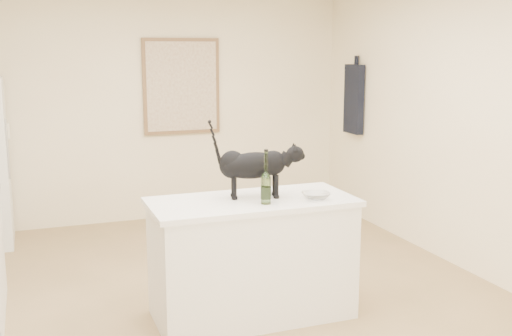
% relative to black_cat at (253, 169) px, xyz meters
% --- Properties ---
extents(floor, '(5.50, 5.50, 0.00)m').
position_rel_black_cat_xyz_m(floor, '(-0.13, 0.15, -1.12)').
color(floor, '#A58358').
rests_on(floor, ground).
extents(wall_back, '(4.50, 0.00, 4.50)m').
position_rel_black_cat_xyz_m(wall_back, '(-0.13, 2.90, 0.18)').
color(wall_back, '#FEF0C4').
rests_on(wall_back, ground).
extents(wall_front, '(4.50, 0.00, 4.50)m').
position_rel_black_cat_xyz_m(wall_front, '(-0.13, -2.60, 0.18)').
color(wall_front, '#FEF0C4').
rests_on(wall_front, ground).
extents(wall_right, '(0.00, 5.50, 5.50)m').
position_rel_black_cat_xyz_m(wall_right, '(2.12, 0.15, 0.18)').
color(wall_right, '#FEF0C4').
rests_on(wall_right, ground).
extents(island_base, '(1.44, 0.67, 0.86)m').
position_rel_black_cat_xyz_m(island_base, '(-0.03, -0.05, -0.69)').
color(island_base, white).
rests_on(island_base, floor).
extents(island_top, '(1.50, 0.70, 0.04)m').
position_rel_black_cat_xyz_m(island_top, '(-0.03, -0.05, -0.24)').
color(island_top, white).
rests_on(island_top, island_base).
extents(artwork_frame, '(0.90, 0.03, 1.10)m').
position_rel_black_cat_xyz_m(artwork_frame, '(0.17, 2.87, 0.43)').
color(artwork_frame, brown).
rests_on(artwork_frame, wall_back).
extents(artwork_canvas, '(0.82, 0.00, 1.02)m').
position_rel_black_cat_xyz_m(artwork_canvas, '(0.17, 2.85, 0.43)').
color(artwork_canvas, beige).
rests_on(artwork_canvas, wall_back).
extents(hanging_garment, '(0.08, 0.34, 0.80)m').
position_rel_black_cat_xyz_m(hanging_garment, '(2.06, 2.20, 0.28)').
color(hanging_garment, black).
rests_on(hanging_garment, wall_right).
extents(black_cat, '(0.64, 0.32, 0.43)m').
position_rel_black_cat_xyz_m(black_cat, '(0.00, 0.00, 0.00)').
color(black_cat, black).
rests_on(black_cat, island_top).
extents(wine_bottle, '(0.08, 0.08, 0.34)m').
position_rel_black_cat_xyz_m(wine_bottle, '(0.02, -0.21, -0.04)').
color(wine_bottle, '#396026').
rests_on(wine_bottle, island_top).
extents(glass_bowl, '(0.24, 0.24, 0.05)m').
position_rel_black_cat_xyz_m(glass_bowl, '(0.41, -0.21, -0.19)').
color(glass_bowl, silver).
rests_on(glass_bowl, island_top).
extents(fridge_paper, '(0.06, 0.12, 0.16)m').
position_rel_black_cat_xyz_m(fridge_paper, '(-1.73, 2.53, 0.04)').
color(fridge_paper, white).
rests_on(fridge_paper, fridge).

